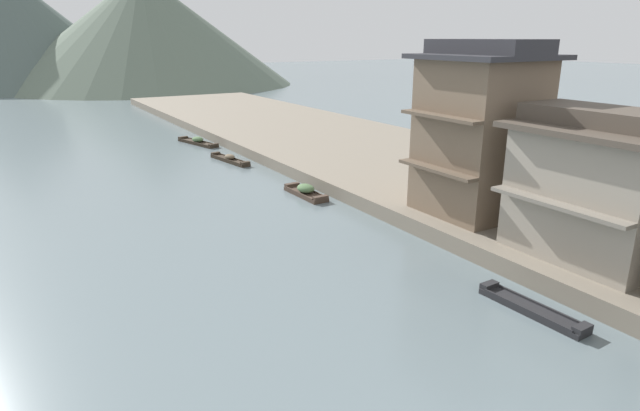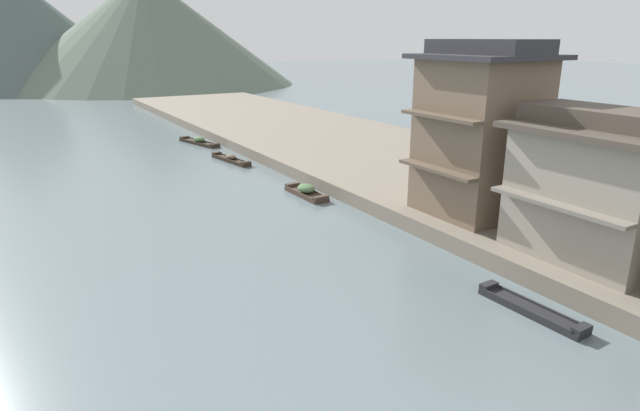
% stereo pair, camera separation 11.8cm
% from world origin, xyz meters
% --- Properties ---
extents(riverbank_right, '(18.00, 110.00, 0.84)m').
position_xyz_m(riverbank_right, '(16.77, 30.00, 0.42)').
color(riverbank_right, slate).
rests_on(riverbank_right, ground).
extents(boat_moored_nearest, '(2.32, 5.62, 0.71)m').
position_xyz_m(boat_moored_nearest, '(6.21, 49.07, 0.23)').
color(boat_moored_nearest, '#33281E').
rests_on(boat_moored_nearest, ground).
extents(boat_moored_second, '(1.00, 4.32, 0.41)m').
position_xyz_m(boat_moored_second, '(6.24, 11.27, 0.14)').
color(boat_moored_second, '#232326').
rests_on(boat_moored_second, ground).
extents(boat_moored_third, '(1.57, 5.10, 0.62)m').
position_xyz_m(boat_moored_third, '(6.02, 40.46, 0.20)').
color(boat_moored_third, '#33281E').
rests_on(boat_moored_third, ground).
extents(boat_moored_far, '(1.18, 3.92, 0.77)m').
position_xyz_m(boat_moored_far, '(6.52, 28.77, 0.28)').
color(boat_moored_far, '#423328').
rests_on(boat_moored_far, ground).
extents(house_waterfront_second, '(5.94, 6.86, 6.14)m').
position_xyz_m(house_waterfront_second, '(11.32, 12.47, 3.85)').
color(house_waterfront_second, gray).
rests_on(house_waterfront_second, riverbank_right).
extents(house_waterfront_tall, '(6.01, 5.86, 8.74)m').
position_xyz_m(house_waterfront_tall, '(11.36, 19.27, 5.15)').
color(house_waterfront_tall, '#75604C').
rests_on(house_waterfront_tall, riverbank_right).
extents(hill_far_west, '(59.45, 59.45, 22.16)m').
position_xyz_m(hill_far_west, '(18.90, 118.24, 11.08)').
color(hill_far_west, '#5B6B5B').
rests_on(hill_far_west, ground).
extents(hill_far_centre, '(55.71, 55.71, 24.09)m').
position_xyz_m(hill_far_centre, '(-6.62, 131.82, 12.04)').
color(hill_far_centre, '#4C5B56').
rests_on(hill_far_centre, ground).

